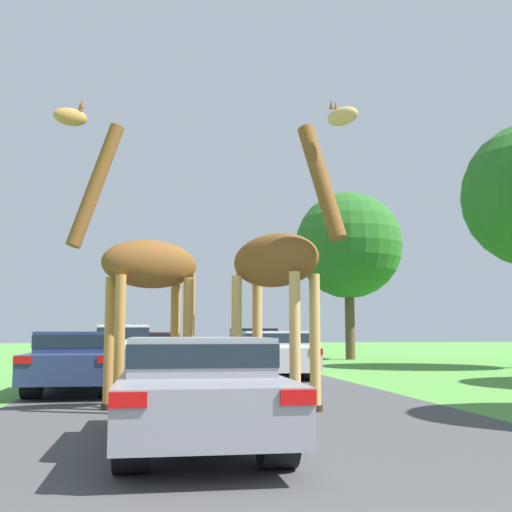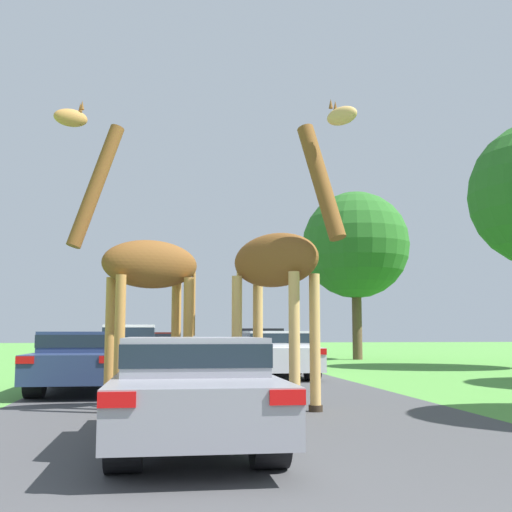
% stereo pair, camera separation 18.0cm
% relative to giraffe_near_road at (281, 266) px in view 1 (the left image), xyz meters
% --- Properties ---
extents(road, '(7.70, 120.00, 0.00)m').
position_rel_giraffe_near_road_xyz_m(road, '(-0.85, 21.26, -2.42)').
color(road, '#424244').
rests_on(road, ground).
extents(giraffe_near_road, '(2.03, 2.26, 5.08)m').
position_rel_giraffe_near_road_xyz_m(giraffe_near_road, '(0.00, 0.00, 0.00)').
color(giraffe_near_road, tan).
rests_on(giraffe_near_road, ground).
extents(giraffe_companion, '(2.58, 1.31, 5.17)m').
position_rel_giraffe_near_road_xyz_m(giraffe_companion, '(-2.33, 0.44, -0.05)').
color(giraffe_companion, '#B77F3D').
rests_on(giraffe_companion, ground).
extents(car_lead_maroon, '(1.71, 4.38, 1.24)m').
position_rel_giraffe_near_road_xyz_m(car_lead_maroon, '(-1.61, -3.14, -1.73)').
color(car_lead_maroon, gray).
rests_on(car_lead_maroon, ground).
extents(car_queue_right, '(1.84, 4.66, 1.31)m').
position_rel_giraffe_near_road_xyz_m(car_queue_right, '(-3.74, 4.08, -1.70)').
color(car_queue_right, navy).
rests_on(car_queue_right, ground).
extents(car_queue_left, '(1.72, 4.63, 1.53)m').
position_rel_giraffe_near_road_xyz_m(car_queue_left, '(-3.05, 10.42, -1.60)').
color(car_queue_left, silver).
rests_on(car_queue_left, ground).
extents(car_far_ahead, '(1.95, 3.98, 1.30)m').
position_rel_giraffe_near_road_xyz_m(car_far_ahead, '(-2.28, 18.10, -1.71)').
color(car_far_ahead, '#561914').
rests_on(car_far_ahead, ground).
extents(car_verge_right, '(1.73, 4.24, 1.44)m').
position_rel_giraffe_near_road_xyz_m(car_verge_right, '(1.59, 13.44, -1.65)').
color(car_verge_right, black).
rests_on(car_verge_right, ground).
extents(car_rear_follower, '(1.96, 4.07, 1.33)m').
position_rel_giraffe_near_road_xyz_m(car_rear_follower, '(1.27, 7.77, -1.71)').
color(car_rear_follower, silver).
rests_on(car_rear_follower, ground).
extents(tree_centre_back, '(5.21, 5.21, 8.15)m').
position_rel_giraffe_near_road_xyz_m(tree_centre_back, '(7.23, 19.36, 3.10)').
color(tree_centre_back, brown).
rests_on(tree_centre_back, ground).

